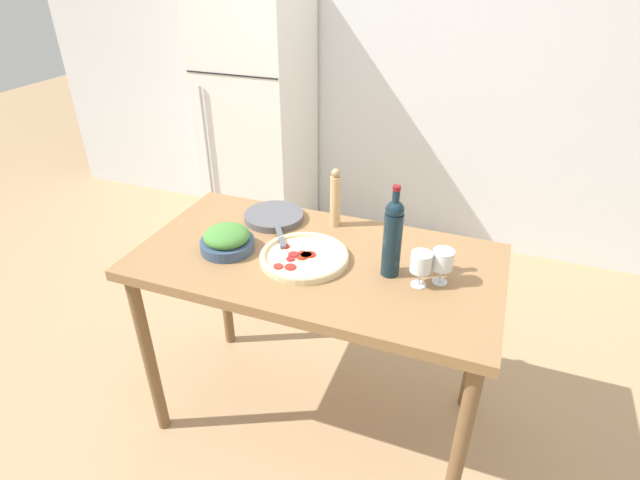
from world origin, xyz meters
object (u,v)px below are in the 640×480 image
at_px(wine_glass_near, 421,264).
at_px(homemade_pizza, 304,257).
at_px(pepper_mill, 335,199).
at_px(cast_iron_skillet, 274,217).
at_px(wine_glass_far, 443,261).
at_px(salad_bowl, 227,240).
at_px(wine_bottle, 393,236).
at_px(refrigerator, 259,122).

bearing_deg(wine_glass_near, homemade_pizza, 178.99).
bearing_deg(pepper_mill, cast_iron_skillet, -169.20).
height_order(wine_glass_near, wine_glass_far, same).
bearing_deg(cast_iron_skillet, homemade_pizza, -45.92).
distance_m(salad_bowl, homemade_pizza, 0.33).
distance_m(pepper_mill, cast_iron_skillet, 0.31).
bearing_deg(cast_iron_skillet, pepper_mill, 10.80).
relative_size(wine_bottle, wine_glass_near, 2.64).
relative_size(wine_glass_far, salad_bowl, 0.62).
relative_size(refrigerator, cast_iron_skillet, 4.62).
xyz_separation_m(refrigerator, salad_bowl, (0.71, -1.68, 0.07)).
bearing_deg(wine_glass_near, wine_glass_far, 32.96).
xyz_separation_m(wine_bottle, pepper_mill, (-0.33, 0.29, -0.03)).
xyz_separation_m(wine_glass_near, pepper_mill, (-0.45, 0.33, 0.04)).
distance_m(wine_glass_far, pepper_mill, 0.59).
height_order(wine_bottle, salad_bowl, wine_bottle).
bearing_deg(wine_bottle, cast_iron_skillet, 158.40).
distance_m(wine_glass_near, homemade_pizza, 0.47).
bearing_deg(homemade_pizza, wine_bottle, 4.74).
distance_m(wine_glass_near, wine_glass_far, 0.09).
height_order(refrigerator, wine_bottle, refrigerator).
xyz_separation_m(wine_glass_far, homemade_pizza, (-0.54, -0.04, -0.08)).
xyz_separation_m(refrigerator, wine_glass_far, (1.57, -1.60, 0.12)).
bearing_deg(wine_bottle, wine_glass_near, -17.09).
relative_size(wine_bottle, pepper_mill, 1.35).
distance_m(wine_bottle, pepper_mill, 0.44).
relative_size(pepper_mill, homemade_pizza, 0.76).
relative_size(wine_glass_near, wine_glass_far, 1.00).
distance_m(refrigerator, wine_glass_far, 2.25).
bearing_deg(wine_glass_far, cast_iron_skillet, 163.89).
bearing_deg(pepper_mill, wine_glass_near, -36.44).
relative_size(wine_glass_far, cast_iron_skillet, 0.35).
bearing_deg(wine_glass_far, refrigerator, 134.37).
relative_size(pepper_mill, cast_iron_skillet, 0.69).
relative_size(wine_bottle, homemade_pizza, 1.03).
bearing_deg(wine_glass_far, salad_bowl, -174.98).
height_order(wine_glass_far, pepper_mill, pepper_mill).
relative_size(pepper_mill, salad_bowl, 1.22).
bearing_deg(refrigerator, cast_iron_skillet, -60.59).
xyz_separation_m(refrigerator, homemade_pizza, (1.03, -1.64, 0.04)).
bearing_deg(homemade_pizza, pepper_mill, 86.65).
xyz_separation_m(pepper_mill, homemade_pizza, (-0.02, -0.32, -0.12)).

